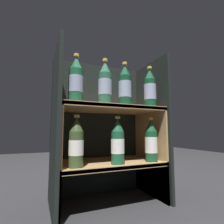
# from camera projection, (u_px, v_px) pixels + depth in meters

# --- Properties ---
(ground_plane) EXTENTS (6.00, 6.00, 0.00)m
(ground_plane) POSITION_uv_depth(u_px,v_px,m) (122.00, 216.00, 0.88)
(ground_plane) COLOR #2D2D30
(fridge_back_wall) EXTENTS (0.66, 0.02, 0.91)m
(fridge_back_wall) POSITION_uv_depth(u_px,v_px,m) (99.00, 127.00, 1.26)
(fridge_back_wall) COLOR black
(fridge_back_wall) RESTS_ON ground_plane
(fridge_side_left) EXTENTS (0.02, 0.40, 0.91)m
(fridge_side_left) POSITION_uv_depth(u_px,v_px,m) (55.00, 126.00, 0.97)
(fridge_side_left) COLOR black
(fridge_side_left) RESTS_ON ground_plane
(fridge_side_right) EXTENTS (0.02, 0.40, 0.91)m
(fridge_side_right) POSITION_uv_depth(u_px,v_px,m) (151.00, 127.00, 1.22)
(fridge_side_right) COLOR black
(fridge_side_right) RESTS_ON ground_plane
(shelf_lower) EXTENTS (0.62, 0.36, 0.25)m
(shelf_lower) POSITION_uv_depth(u_px,v_px,m) (109.00, 169.00, 1.05)
(shelf_lower) COLOR tan
(shelf_lower) RESTS_ON ground_plane
(shelf_upper) EXTENTS (0.62, 0.36, 0.57)m
(shelf_upper) POSITION_uv_depth(u_px,v_px,m) (109.00, 133.00, 1.08)
(shelf_upper) COLOR tan
(shelf_upper) RESTS_ON ground_plane
(bottle_upper_front_0) EXTENTS (0.08, 0.08, 0.27)m
(bottle_upper_front_0) POSITION_uv_depth(u_px,v_px,m) (76.00, 81.00, 0.92)
(bottle_upper_front_0) COLOR #1E5638
(bottle_upper_front_0) RESTS_ON shelf_upper
(bottle_upper_front_1) EXTENTS (0.08, 0.08, 0.27)m
(bottle_upper_front_1) POSITION_uv_depth(u_px,v_px,m) (105.00, 84.00, 0.99)
(bottle_upper_front_1) COLOR #285B42
(bottle_upper_front_1) RESTS_ON shelf_upper
(bottle_upper_front_2) EXTENTS (0.08, 0.08, 0.27)m
(bottle_upper_front_2) POSITION_uv_depth(u_px,v_px,m) (125.00, 87.00, 1.04)
(bottle_upper_front_2) COLOR #144228
(bottle_upper_front_2) RESTS_ON shelf_upper
(bottle_upper_front_3) EXTENTS (0.08, 0.08, 0.27)m
(bottle_upper_front_3) POSITION_uv_depth(u_px,v_px,m) (150.00, 89.00, 1.11)
(bottle_upper_front_3) COLOR #144228
(bottle_upper_front_3) RESTS_ON shelf_upper
(bottle_lower_front_0) EXTENTS (0.08, 0.08, 0.27)m
(bottle_lower_front_0) POSITION_uv_depth(u_px,v_px,m) (76.00, 144.00, 0.89)
(bottle_lower_front_0) COLOR #384C28
(bottle_lower_front_0) RESTS_ON shelf_lower
(bottle_lower_front_1) EXTENTS (0.08, 0.08, 0.27)m
(bottle_lower_front_1) POSITION_uv_depth(u_px,v_px,m) (118.00, 143.00, 0.98)
(bottle_lower_front_1) COLOR #1E5638
(bottle_lower_front_1) RESTS_ON shelf_lower
(bottle_lower_front_2) EXTENTS (0.08, 0.08, 0.27)m
(bottle_lower_front_2) POSITION_uv_depth(u_px,v_px,m) (151.00, 142.00, 1.07)
(bottle_lower_front_2) COLOR #194C2D
(bottle_lower_front_2) RESTS_ON shelf_lower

